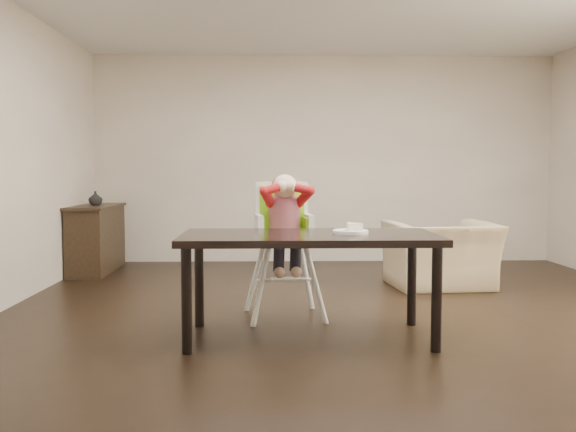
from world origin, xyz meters
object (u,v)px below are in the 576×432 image
(dining_table, at_px, (309,245))
(armchair, at_px, (441,244))
(sideboard, at_px, (96,238))
(high_chair, at_px, (284,217))

(dining_table, bearing_deg, armchair, 53.22)
(dining_table, distance_m, sideboard, 3.93)
(dining_table, height_order, sideboard, sideboard)
(high_chair, distance_m, sideboard, 3.30)
(armchair, height_order, sideboard, armchair)
(dining_table, xyz_separation_m, high_chair, (-0.16, 0.70, 0.15))
(high_chair, bearing_deg, armchair, 30.85)
(armchair, bearing_deg, high_chair, 32.09)
(dining_table, height_order, high_chair, high_chair)
(dining_table, relative_size, armchair, 1.74)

